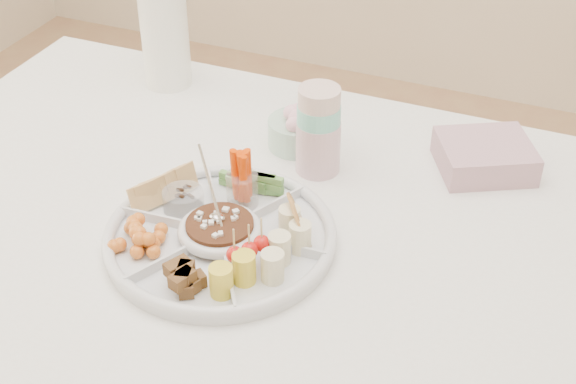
% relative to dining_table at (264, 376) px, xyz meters
% --- Properties ---
extents(dining_table, '(1.52, 1.02, 0.76)m').
position_rel_dining_table_xyz_m(dining_table, '(0.00, 0.00, 0.00)').
color(dining_table, white).
rests_on(dining_table, floor).
extents(party_tray, '(0.40, 0.40, 0.04)m').
position_rel_dining_table_xyz_m(party_tray, '(-0.04, -0.07, 0.40)').
color(party_tray, white).
rests_on(party_tray, dining_table).
extents(bean_dip, '(0.12, 0.12, 0.04)m').
position_rel_dining_table_xyz_m(bean_dip, '(-0.04, -0.07, 0.41)').
color(bean_dip, '#461F12').
rests_on(bean_dip, party_tray).
extents(tortillas, '(0.10, 0.10, 0.06)m').
position_rel_dining_table_xyz_m(tortillas, '(0.07, 0.01, 0.42)').
color(tortillas, '#B58737').
rests_on(tortillas, party_tray).
extents(carrot_cucumber, '(0.12, 0.12, 0.10)m').
position_rel_dining_table_xyz_m(carrot_cucumber, '(-0.05, 0.06, 0.44)').
color(carrot_cucumber, '#EB3D00').
rests_on(carrot_cucumber, party_tray).
extents(pita_raisins, '(0.10, 0.10, 0.05)m').
position_rel_dining_table_xyz_m(pita_raisins, '(-0.16, -0.01, 0.42)').
color(pita_raisins, tan).
rests_on(pita_raisins, party_tray).
extents(cherries, '(0.11, 0.11, 0.04)m').
position_rel_dining_table_xyz_m(cherries, '(-0.15, -0.14, 0.42)').
color(cherries, orange).
rests_on(cherries, party_tray).
extents(granola_chunks, '(0.11, 0.11, 0.05)m').
position_rel_dining_table_xyz_m(granola_chunks, '(-0.03, -0.20, 0.42)').
color(granola_chunks, brown).
rests_on(granola_chunks, party_tray).
extents(banana_tomato, '(0.13, 0.13, 0.10)m').
position_rel_dining_table_xyz_m(banana_tomato, '(0.07, -0.12, 0.44)').
color(banana_tomato, '#FFF27A').
rests_on(banana_tomato, party_tray).
extents(cup_stack, '(0.10, 0.10, 0.23)m').
position_rel_dining_table_xyz_m(cup_stack, '(0.03, 0.20, 0.49)').
color(cup_stack, white).
rests_on(cup_stack, dining_table).
extents(thermos, '(0.11, 0.11, 0.27)m').
position_rel_dining_table_xyz_m(thermos, '(-0.40, 0.40, 0.51)').
color(thermos, white).
rests_on(thermos, dining_table).
extents(flower_bowl, '(0.15, 0.15, 0.09)m').
position_rel_dining_table_xyz_m(flower_bowl, '(-0.04, 0.27, 0.42)').
color(flower_bowl, '#A0D5BD').
rests_on(flower_bowl, dining_table).
extents(napkin_stack, '(0.22, 0.21, 0.06)m').
position_rel_dining_table_xyz_m(napkin_stack, '(0.32, 0.32, 0.41)').
color(napkin_stack, '#BB8C9A').
rests_on(napkin_stack, dining_table).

